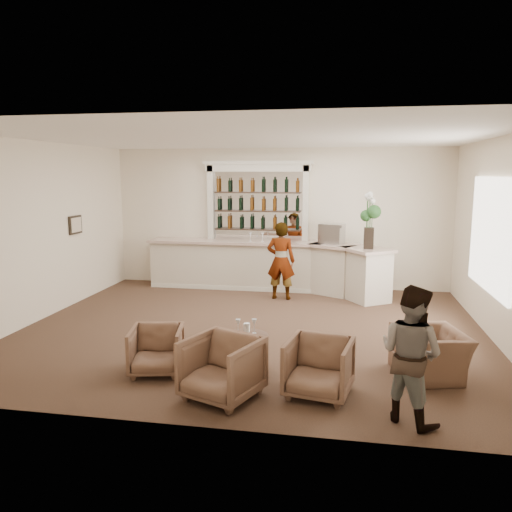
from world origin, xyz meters
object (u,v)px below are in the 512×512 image
at_px(armchair_far, 430,353).
at_px(armchair_center, 222,368).
at_px(flower_vase, 369,217).
at_px(armchair_right, 319,367).
at_px(sommelier, 281,261).
at_px(guest, 411,354).
at_px(armchair_left, 157,350).
at_px(cocktail_table, 246,352).
at_px(bar_counter, 269,266).
at_px(espresso_machine, 332,234).

bearing_deg(armchair_far, armchair_center, -79.98).
bearing_deg(flower_vase, armchair_right, -99.04).
height_order(sommelier, armchair_far, sommelier).
height_order(guest, armchair_left, guest).
relative_size(sommelier, armchair_right, 2.14).
bearing_deg(armchair_far, armchair_left, -95.48).
xyz_separation_m(cocktail_table, armchair_far, (2.48, 0.24, 0.06)).
xyz_separation_m(bar_counter, guest, (2.47, -5.94, 0.19)).
bearing_deg(flower_vase, sommelier, -176.05).
bearing_deg(armchair_center, bar_counter, 114.90).
bearing_deg(flower_vase, espresso_machine, 140.28).
distance_m(armchair_center, armchair_far, 2.85).
xyz_separation_m(bar_counter, armchair_far, (2.91, -4.59, -0.26)).
distance_m(bar_counter, armchair_left, 5.22).
relative_size(bar_counter, cocktail_table, 9.22).
bearing_deg(armchair_left, flower_vase, 44.59).
distance_m(cocktail_table, guest, 2.38).
bearing_deg(armchair_right, armchair_left, -177.91).
xyz_separation_m(guest, armchair_left, (-3.23, 0.78, -0.44)).
distance_m(cocktail_table, sommelier, 4.10).
bearing_deg(guest, armchair_left, 26.16).
distance_m(guest, armchair_far, 1.48).
xyz_separation_m(bar_counter, armchair_right, (1.46, -5.47, -0.22)).
xyz_separation_m(armchair_far, flower_vase, (-0.68, 3.94, 1.49)).
bearing_deg(armchair_right, guest, -14.41).
bearing_deg(armchair_right, cocktail_table, 158.39).
bearing_deg(armchair_far, bar_counter, -161.92).
height_order(cocktail_table, armchair_far, armchair_far).
distance_m(armchair_center, armchair_right, 1.19).
height_order(bar_counter, armchair_left, bar_counter).
bearing_deg(espresso_machine, flower_vase, -22.11).
bearing_deg(sommelier, guest, 115.53).
distance_m(armchair_left, armchair_right, 2.24).
relative_size(guest, flower_vase, 1.30).
distance_m(cocktail_table, armchair_center, 0.95).
relative_size(bar_counter, sommelier, 3.39).
height_order(guest, armchair_far, guest).
distance_m(bar_counter, cocktail_table, 4.86).
xyz_separation_m(sommelier, espresso_machine, (1.06, 0.78, 0.52)).
distance_m(sommelier, flower_vase, 2.08).
relative_size(bar_counter, armchair_right, 7.28).
xyz_separation_m(armchair_left, flower_vase, (2.99, 4.51, 1.48)).
bearing_deg(guest, armchair_far, -68.17).
relative_size(armchair_left, flower_vase, 0.60).
relative_size(cocktail_table, armchair_far, 0.65).
relative_size(cocktail_table, espresso_machine, 1.22).
height_order(cocktail_table, flower_vase, flower_vase).
relative_size(bar_counter, espresso_machine, 11.23).
relative_size(bar_counter, guest, 3.73).
relative_size(armchair_far, espresso_machine, 1.89).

